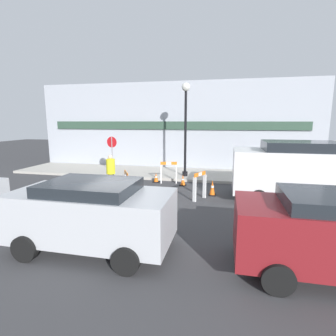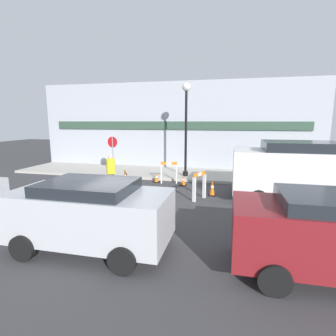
# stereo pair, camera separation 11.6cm
# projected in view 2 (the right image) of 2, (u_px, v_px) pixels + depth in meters

# --- Properties ---
(ground_plane) EXTENTS (60.00, 60.00, 0.00)m
(ground_plane) POSITION_uv_depth(u_px,v_px,m) (126.00, 208.00, 9.43)
(ground_plane) COLOR #38383A
(sidewalk_slab) EXTENTS (18.00, 3.38, 0.13)m
(sidewalk_slab) POSITION_uv_depth(u_px,v_px,m) (166.00, 173.00, 15.35)
(sidewalk_slab) COLOR #ADA89E
(sidewalk_slab) RESTS_ON ground_plane
(storefront_facade) EXTENTS (18.00, 0.22, 5.50)m
(storefront_facade) POSITION_uv_depth(u_px,v_px,m) (173.00, 126.00, 16.57)
(storefront_facade) COLOR #A3A8B2
(storefront_facade) RESTS_ON ground_plane
(streetlamp_post) EXTENTS (0.44, 0.44, 4.89)m
(streetlamp_post) POSITION_uv_depth(u_px,v_px,m) (186.00, 117.00, 13.71)
(streetlamp_post) COLOR black
(streetlamp_post) RESTS_ON sidewalk_slab
(stop_sign) EXTENTS (0.60, 0.09, 2.10)m
(stop_sign) POSITION_uv_depth(u_px,v_px,m) (113.00, 149.00, 14.50)
(stop_sign) COLOR gray
(stop_sign) RESTS_ON sidewalk_slab
(barricade_0) EXTENTS (0.47, 0.73, 1.11)m
(barricade_0) POSITION_uv_depth(u_px,v_px,m) (199.00, 185.00, 10.29)
(barricade_0) COLOR white
(barricade_0) RESTS_ON ground_plane
(barricade_1) EXTENTS (0.83, 0.31, 1.09)m
(barricade_1) POSITION_uv_depth(u_px,v_px,m) (169.00, 172.00, 13.04)
(barricade_1) COLOR white
(barricade_1) RESTS_ON ground_plane
(barricade_2) EXTENTS (0.56, 0.85, 1.06)m
(barricade_2) POSITION_uv_depth(u_px,v_px,m) (126.00, 183.00, 10.70)
(barricade_2) COLOR white
(barricade_2) RESTS_ON ground_plane
(traffic_cone_0) EXTENTS (0.30, 0.30, 0.48)m
(traffic_cone_0) POSITION_uv_depth(u_px,v_px,m) (156.00, 178.00, 13.33)
(traffic_cone_0) COLOR black
(traffic_cone_0) RESTS_ON ground_plane
(traffic_cone_1) EXTENTS (0.30, 0.30, 0.53)m
(traffic_cone_1) POSITION_uv_depth(u_px,v_px,m) (183.00, 180.00, 12.63)
(traffic_cone_1) COLOR black
(traffic_cone_1) RESTS_ON ground_plane
(traffic_cone_2) EXTENTS (0.30, 0.30, 0.66)m
(traffic_cone_2) POSITION_uv_depth(u_px,v_px,m) (212.00, 188.00, 10.93)
(traffic_cone_2) COLOR black
(traffic_cone_2) RESTS_ON ground_plane
(person_worker) EXTENTS (0.42, 0.42, 1.63)m
(person_worker) POSITION_uv_depth(u_px,v_px,m) (111.00, 172.00, 11.61)
(person_worker) COLOR #33333D
(person_worker) RESTS_ON ground_plane
(person_pedestrian) EXTENTS (0.35, 0.35, 1.71)m
(person_pedestrian) POSITION_uv_depth(u_px,v_px,m) (309.00, 160.00, 13.78)
(person_pedestrian) COLOR #33333D
(person_pedestrian) RESTS_ON sidewalk_slab
(parked_car_1) EXTENTS (3.84, 1.92, 1.69)m
(parked_car_1) POSITION_uv_depth(u_px,v_px,m) (90.00, 211.00, 6.28)
(parked_car_1) COLOR #B7BABF
(parked_car_1) RESTS_ON ground_plane
(work_van) EXTENTS (4.93, 2.24, 2.31)m
(work_van) POSITION_uv_depth(u_px,v_px,m) (299.00, 169.00, 10.07)
(work_van) COLOR white
(work_van) RESTS_ON ground_plane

